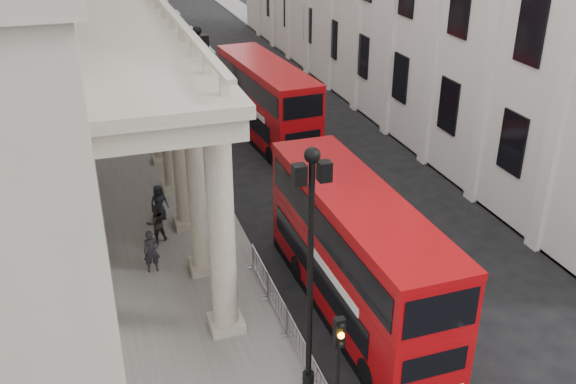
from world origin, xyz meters
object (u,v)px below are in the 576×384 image
(bus_far, at_px, (266,100))
(pedestrian_a, at_px, (152,252))
(lamp_post_south, at_px, (310,263))
(pedestrian_b, at_px, (156,223))
(lamp_post_north, at_px, (158,32))
(traffic_light, at_px, (338,359))
(bus_near, at_px, (356,253))
(pedestrian_c, at_px, (159,202))
(lamp_post_mid, at_px, (201,98))

(bus_far, distance_m, pedestrian_a, 15.98)
(lamp_post_south, relative_size, pedestrian_b, 4.63)
(lamp_post_north, xyz_separation_m, traffic_light, (0.10, -34.02, -1.80))
(bus_near, height_order, pedestrian_a, bus_near)
(pedestrian_a, relative_size, pedestrian_c, 1.06)
(lamp_post_mid, bearing_deg, bus_near, -75.86)
(lamp_post_south, bearing_deg, bus_far, 77.01)
(lamp_post_mid, relative_size, bus_near, 0.74)
(bus_near, height_order, pedestrian_c, bus_near)
(lamp_post_south, height_order, lamp_post_north, same)
(pedestrian_b, bearing_deg, bus_near, 118.63)
(lamp_post_mid, xyz_separation_m, pedestrian_c, (-2.83, -2.98, -3.93))
(lamp_post_south, bearing_deg, lamp_post_mid, 90.00)
(traffic_light, bearing_deg, pedestrian_c, 101.03)
(bus_far, bearing_deg, lamp_post_mid, -135.49)
(bus_near, bearing_deg, traffic_light, -118.75)
(lamp_post_north, bearing_deg, bus_near, -83.75)
(lamp_post_north, xyz_separation_m, pedestrian_a, (-3.72, -23.43, -3.88))
(lamp_post_mid, bearing_deg, traffic_light, -89.68)
(traffic_light, relative_size, bus_near, 0.38)
(lamp_post_mid, distance_m, lamp_post_north, 16.00)
(bus_near, height_order, pedestrian_b, bus_near)
(lamp_post_mid, relative_size, pedestrian_b, 4.63)
(traffic_light, bearing_deg, bus_near, 62.23)
(lamp_post_mid, distance_m, pedestrian_a, 9.17)
(bus_near, relative_size, pedestrian_a, 6.17)
(traffic_light, bearing_deg, pedestrian_a, 109.85)
(lamp_post_mid, height_order, bus_near, lamp_post_mid)
(bus_near, bearing_deg, pedestrian_b, 130.04)
(pedestrian_c, bearing_deg, bus_far, 35.62)
(lamp_post_north, relative_size, pedestrian_b, 4.63)
(traffic_light, bearing_deg, lamp_post_north, 90.17)
(lamp_post_mid, xyz_separation_m, bus_far, (5.04, 5.85, -2.41))
(lamp_post_south, relative_size, pedestrian_a, 4.54)
(bus_far, bearing_deg, pedestrian_a, -128.17)
(bus_near, relative_size, pedestrian_c, 6.54)
(lamp_post_mid, height_order, pedestrian_c, lamp_post_mid)
(lamp_post_south, relative_size, lamp_post_north, 1.00)
(pedestrian_c, bearing_deg, bus_near, -70.24)
(bus_far, bearing_deg, pedestrian_c, -136.46)
(lamp_post_south, height_order, bus_near, lamp_post_south)
(bus_far, xyz_separation_m, pedestrian_c, (-7.87, -8.83, -1.51))
(pedestrian_a, bearing_deg, pedestrian_c, 77.01)
(bus_near, bearing_deg, lamp_post_south, -131.09)
(lamp_post_south, height_order, pedestrian_c, lamp_post_south)
(pedestrian_a, bearing_deg, lamp_post_south, -68.17)
(lamp_post_mid, bearing_deg, lamp_post_south, -90.00)
(bus_far, bearing_deg, lamp_post_north, 111.65)
(bus_far, distance_m, pedestrian_c, 11.92)
(pedestrian_b, bearing_deg, pedestrian_c, -113.43)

